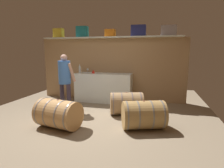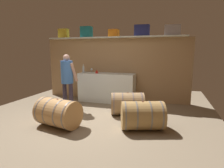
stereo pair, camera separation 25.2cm
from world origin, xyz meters
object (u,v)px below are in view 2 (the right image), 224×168
object	(u,v)px
toolcase_navy	(142,31)
wine_barrel_near	(127,104)
red_funnel	(97,71)
winemaker_pouring	(67,76)
toolcase_teal	(86,32)
wine_barrel_flank	(58,113)
toolcase_orange	(114,33)
wine_bottle_clear	(83,69)
work_cabinet	(107,87)
toolcase_yellow	(64,33)
toolcase_grey	(173,30)
wine_barrel_far	(142,115)
wine_glass	(92,69)

from	to	relation	value
toolcase_navy	wine_barrel_near	xyz separation A→B (m)	(-0.13, -1.27, -1.91)
red_funnel	winemaker_pouring	xyz separation A→B (m)	(-0.42, -1.08, -0.04)
toolcase_teal	winemaker_pouring	size ratio (longest dim) A/B	0.23
red_funnel	wine_barrel_flank	xyz separation A→B (m)	(-0.00, -2.22, -0.66)
toolcase_orange	wine_bottle_clear	world-z (taller)	toolcase_orange
toolcase_teal	red_funnel	bearing A→B (deg)	-27.77
work_cabinet	winemaker_pouring	bearing A→B (deg)	-123.73
toolcase_yellow	work_cabinet	bearing A→B (deg)	-5.48
toolcase_grey	wine_barrel_far	distance (m)	2.85
wine_glass	wine_barrel_near	size ratio (longest dim) A/B	0.14
wine_barrel_near	toolcase_grey	bearing A→B (deg)	35.60
red_funnel	wine_barrel_near	bearing A→B (deg)	-39.89
wine_barrel_far	wine_glass	bearing A→B (deg)	115.50
wine_glass	red_funnel	xyz separation A→B (m)	(0.28, -0.25, -0.03)
toolcase_yellow	toolcase_orange	xyz separation A→B (m)	(1.77, 0.00, -0.04)
wine_barrel_near	winemaker_pouring	world-z (taller)	winemaker_pouring
toolcase_navy	toolcase_grey	bearing A→B (deg)	-0.51
wine_glass	wine_bottle_clear	bearing A→B (deg)	-110.27
wine_bottle_clear	wine_glass	size ratio (longest dim) A/B	2.08
wine_barrel_near	wine_barrel_far	xyz separation A→B (m)	(0.49, -0.82, 0.01)
toolcase_navy	wine_glass	size ratio (longest dim) A/B	3.25
work_cabinet	wine_barrel_far	size ratio (longest dim) A/B	1.79
work_cabinet	wine_bottle_clear	bearing A→B (deg)	-168.78
toolcase_orange	red_funnel	size ratio (longest dim) A/B	2.58
toolcase_grey	wine_barrel_flank	xyz separation A→B (m)	(-2.24, -2.45, -1.87)
wine_barrel_far	work_cabinet	bearing A→B (deg)	108.34
wine_glass	wine_barrel_far	xyz separation A→B (m)	(2.01, -2.10, -0.70)
toolcase_teal	work_cabinet	xyz separation A→B (m)	(0.76, -0.20, -1.75)
toolcase_yellow	wine_barrel_near	size ratio (longest dim) A/B	0.34
wine_bottle_clear	winemaker_pouring	xyz separation A→B (m)	(-0.01, -0.97, -0.11)
work_cabinet	winemaker_pouring	world-z (taller)	winemaker_pouring
wine_barrel_flank	toolcase_navy	bearing A→B (deg)	72.67
toolcase_teal	toolcase_orange	world-z (taller)	toolcase_teal
toolcase_teal	winemaker_pouring	distance (m)	1.83
toolcase_grey	work_cabinet	xyz separation A→B (m)	(-1.91, -0.20, -1.72)
toolcase_grey	work_cabinet	size ratio (longest dim) A/B	0.24
toolcase_grey	winemaker_pouring	xyz separation A→B (m)	(-2.65, -1.31, -1.25)
wine_barrel_near	wine_barrel_far	size ratio (longest dim) A/B	0.94
toolcase_grey	winemaker_pouring	distance (m)	3.22
wine_bottle_clear	winemaker_pouring	world-z (taller)	winemaker_pouring
toolcase_yellow	wine_bottle_clear	xyz separation A→B (m)	(0.86, -0.34, -1.15)
winemaker_pouring	wine_bottle_clear	bearing A→B (deg)	111.35
toolcase_teal	wine_bottle_clear	xyz separation A→B (m)	(0.02, -0.34, -1.17)
toolcase_grey	wine_barrel_flank	world-z (taller)	toolcase_grey
wine_glass	wine_barrel_flank	xyz separation A→B (m)	(0.28, -2.46, -0.69)
toolcase_yellow	toolcase_teal	bearing A→B (deg)	1.56
toolcase_navy	wine_barrel_near	size ratio (longest dim) A/B	0.46
toolcase_teal	wine_bottle_clear	size ratio (longest dim) A/B	1.26
red_funnel	wine_glass	bearing A→B (deg)	138.68
toolcase_yellow	toolcase_grey	xyz separation A→B (m)	(3.51, 0.00, -0.01)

